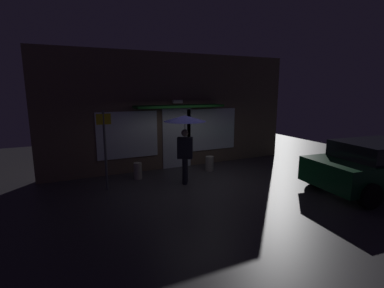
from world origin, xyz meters
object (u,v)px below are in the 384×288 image
object	(u,v)px
parked_car	(376,165)
sidewalk_bollard_2	(138,171)
street_sign_post	(105,146)
sidewalk_bollard	(210,164)
person_with_umbrella	(185,129)

from	to	relation	value
parked_car	sidewalk_bollard_2	bearing A→B (deg)	152.06
street_sign_post	sidewalk_bollard	world-z (taller)	street_sign_post
sidewalk_bollard_2	sidewalk_bollard	bearing A→B (deg)	-3.81
street_sign_post	parked_car	bearing A→B (deg)	-24.98
sidewalk_bollard_2	street_sign_post	bearing A→B (deg)	-149.22
person_with_umbrella	sidewalk_bollard	size ratio (longest dim) A/B	3.97
person_with_umbrella	parked_car	bearing A→B (deg)	179.15
person_with_umbrella	sidewalk_bollard_2	size ratio (longest dim) A/B	3.90
parked_car	street_sign_post	world-z (taller)	street_sign_post
sidewalk_bollard	street_sign_post	bearing A→B (deg)	-172.68
person_with_umbrella	parked_car	world-z (taller)	person_with_umbrella
street_sign_post	person_with_umbrella	bearing A→B (deg)	-10.11
parked_car	sidewalk_bollard_2	distance (m)	7.15
sidewalk_bollard	sidewalk_bollard_2	world-z (taller)	sidewalk_bollard_2
sidewalk_bollard_2	parked_car	bearing A→B (deg)	-33.27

